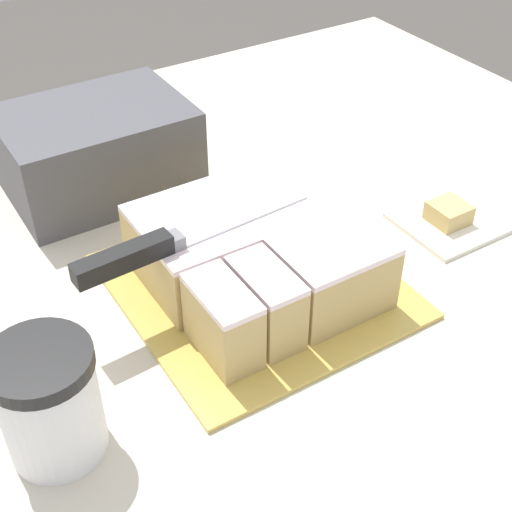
# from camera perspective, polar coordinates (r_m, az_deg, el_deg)

# --- Properties ---
(countertop) EXTENTS (1.40, 1.10, 0.96)m
(countertop) POSITION_cam_1_polar(r_m,az_deg,el_deg) (1.24, -2.29, -17.65)
(countertop) COLOR beige
(countertop) RESTS_ON ground_plane
(cake_board) EXTENTS (0.30, 0.31, 0.01)m
(cake_board) POSITION_cam_1_polar(r_m,az_deg,el_deg) (0.84, 0.00, -2.39)
(cake_board) COLOR gold
(cake_board) RESTS_ON countertop
(cake) EXTENTS (0.23, 0.24, 0.08)m
(cake) POSITION_cam_1_polar(r_m,az_deg,el_deg) (0.81, 0.04, 0.11)
(cake) COLOR tan
(cake) RESTS_ON cake_board
(knife) EXTENTS (0.29, 0.04, 0.02)m
(knife) POSITION_cam_1_polar(r_m,az_deg,el_deg) (0.74, -8.73, 0.44)
(knife) COLOR silver
(knife) RESTS_ON cake
(coffee_cup) EXTENTS (0.09, 0.09, 0.12)m
(coffee_cup) POSITION_cam_1_polar(r_m,az_deg,el_deg) (0.67, -16.21, -11.20)
(coffee_cup) COLOR white
(coffee_cup) RESTS_ON countertop
(paper_napkin) EXTENTS (0.12, 0.12, 0.01)m
(paper_napkin) POSITION_cam_1_polar(r_m,az_deg,el_deg) (0.97, 15.01, 2.57)
(paper_napkin) COLOR white
(paper_napkin) RESTS_ON countertop
(brownie) EXTENTS (0.05, 0.05, 0.03)m
(brownie) POSITION_cam_1_polar(r_m,az_deg,el_deg) (0.96, 15.16, 3.35)
(brownie) COLOR tan
(brownie) RESTS_ON paper_napkin
(storage_box) EXTENTS (0.25, 0.18, 0.12)m
(storage_box) POSITION_cam_1_polar(r_m,az_deg,el_deg) (1.01, -12.57, 8.27)
(storage_box) COLOR #47474C
(storage_box) RESTS_ON countertop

